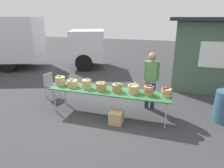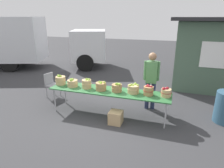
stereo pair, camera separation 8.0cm
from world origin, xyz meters
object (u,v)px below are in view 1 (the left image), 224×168
at_px(vendor_adult, 151,77).
at_px(box_truck, 22,41).
at_px(apple_basket_green_5, 133,89).
at_px(apple_basket_red_0, 149,90).
at_px(market_table, 109,92).
at_px(folding_chair, 51,83).
at_px(apple_basket_green_2, 87,84).
at_px(apple_basket_green_4, 117,88).
at_px(apple_basket_green_3, 101,86).
at_px(apple_basket_green_1, 72,83).
at_px(apple_basket_red_1, 166,92).
at_px(produce_crate, 116,117).
at_px(apple_basket_green_0, 60,80).

xyz_separation_m(vendor_adult, box_truck, (-7.43, 3.22, 0.44)).
height_order(apple_basket_green_5, apple_basket_red_0, apple_basket_red_0).
bearing_deg(market_table, folding_chair, 164.47).
xyz_separation_m(apple_basket_green_2, apple_basket_red_0, (1.81, 0.03, -0.01)).
bearing_deg(apple_basket_green_4, market_table, 178.15).
height_order(vendor_adult, folding_chair, vendor_adult).
bearing_deg(apple_basket_red_0, box_truck, 152.01).
distance_m(apple_basket_green_3, apple_basket_green_4, 0.47).
bearing_deg(apple_basket_green_1, apple_basket_red_1, 1.38).
bearing_deg(produce_crate, apple_basket_green_2, 157.11).
relative_size(apple_basket_green_3, apple_basket_red_0, 1.12).
distance_m(box_truck, folding_chair, 5.24).
xyz_separation_m(apple_basket_green_3, apple_basket_green_5, (0.92, 0.08, 0.00)).
xyz_separation_m(apple_basket_green_4, folding_chair, (-2.65, 0.68, -0.36)).
distance_m(market_table, produce_crate, 0.79).
bearing_deg(box_truck, apple_basket_green_1, -57.41).
xyz_separation_m(apple_basket_green_0, apple_basket_green_1, (0.45, -0.06, -0.03)).
distance_m(apple_basket_green_1, folding_chair, 1.46).
height_order(vendor_adult, box_truck, box_truck).
relative_size(apple_basket_green_5, apple_basket_red_1, 1.16).
bearing_deg(apple_basket_green_1, folding_chair, 151.46).
height_order(apple_basket_red_0, vendor_adult, vendor_adult).
bearing_deg(apple_basket_green_1, apple_basket_green_2, 0.16).
bearing_deg(apple_basket_red_1, market_table, -177.98).
bearing_deg(apple_basket_green_5, produce_crate, -126.35).
height_order(apple_basket_red_1, produce_crate, apple_basket_red_1).
relative_size(apple_basket_red_0, box_truck, 0.04).
relative_size(apple_basket_red_1, folding_chair, 0.33).
height_order(apple_basket_green_4, apple_basket_green_5, apple_basket_green_4).
xyz_separation_m(apple_basket_green_1, produce_crate, (1.51, -0.43, -0.69)).
relative_size(apple_basket_green_1, apple_basket_red_0, 1.14).
bearing_deg(apple_basket_red_0, apple_basket_red_1, 4.84).
height_order(apple_basket_red_0, folding_chair, apple_basket_red_0).
bearing_deg(apple_basket_green_0, apple_basket_green_5, -0.41).
relative_size(market_table, apple_basket_green_2, 11.56).
distance_m(apple_basket_green_0, apple_basket_green_5, 2.31).
distance_m(apple_basket_green_1, box_truck, 6.58).
distance_m(apple_basket_green_5, box_truck, 8.10).
bearing_deg(produce_crate, apple_basket_green_3, 144.61).
distance_m(market_table, apple_basket_red_1, 1.59).
distance_m(apple_basket_green_1, apple_basket_red_0, 2.28).
bearing_deg(apple_basket_green_1, apple_basket_green_3, -1.81).
height_order(apple_basket_green_3, vendor_adult, vendor_adult).
height_order(apple_basket_green_3, apple_basket_green_5, apple_basket_green_3).
bearing_deg(apple_basket_red_1, vendor_adult, 124.54).
bearing_deg(apple_basket_red_0, folding_chair, 169.55).
xyz_separation_m(apple_basket_green_3, produce_crate, (0.57, -0.41, -0.70)).
xyz_separation_m(market_table, apple_basket_red_0, (1.12, 0.02, 0.16)).
height_order(apple_basket_green_0, apple_basket_red_0, apple_basket_green_0).
bearing_deg(apple_basket_green_3, apple_basket_green_4, 3.92).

